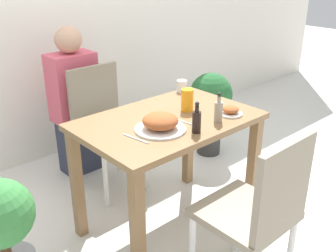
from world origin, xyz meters
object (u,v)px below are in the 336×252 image
at_px(chair_far, 104,121).
at_px(food_plate, 160,123).
at_px(juice_glass, 187,100).
at_px(person_figure, 75,103).
at_px(potted_plant_left, 3,233).
at_px(chair_near, 259,209).
at_px(drink_cup, 182,86).
at_px(potted_plant_right, 210,103).
at_px(side_plate, 231,111).
at_px(condiment_bottle, 197,121).
at_px(sauce_bottle, 219,111).

bearing_deg(chair_far, food_plate, -100.16).
xyz_separation_m(chair_far, juice_glass, (0.17, -0.68, 0.31)).
height_order(chair_far, person_figure, person_figure).
xyz_separation_m(juice_glass, potted_plant_left, (-1.16, 0.10, -0.44)).
relative_size(chair_near, drink_cup, 11.15).
bearing_deg(potted_plant_right, person_figure, 153.63).
bearing_deg(juice_glass, person_figure, 102.36).
xyz_separation_m(chair_far, food_plate, (-0.14, -0.80, 0.28)).
bearing_deg(chair_near, side_plate, -126.46).
relative_size(chair_far, person_figure, 0.78).
bearing_deg(food_plate, side_plate, -13.51).
distance_m(food_plate, condiment_bottle, 0.20).
bearing_deg(drink_cup, chair_near, -114.27).
distance_m(juice_glass, sauce_bottle, 0.24).
relative_size(chair_near, chair_far, 1.00).
relative_size(drink_cup, person_figure, 0.07).
distance_m(chair_far, juice_glass, 0.77).
distance_m(side_plate, sauce_bottle, 0.14).
height_order(food_plate, sauce_bottle, sauce_bottle).
relative_size(side_plate, sauce_bottle, 0.82).
bearing_deg(drink_cup, potted_plant_right, 21.62).
relative_size(juice_glass, sauce_bottle, 0.78).
bearing_deg(chair_far, condiment_bottle, -91.14).
height_order(food_plate, person_figure, person_figure).
bearing_deg(potted_plant_right, juice_glass, -147.31).
xyz_separation_m(potted_plant_right, person_figure, (-1.01, 0.50, 0.11)).
bearing_deg(sauce_bottle, drink_cup, 67.32).
bearing_deg(food_plate, chair_far, 79.84).
relative_size(juice_glass, potted_plant_right, 0.19).
relative_size(food_plate, drink_cup, 3.46).
height_order(potted_plant_right, person_figure, person_figure).
height_order(chair_far, condiment_bottle, condiment_bottle).
xyz_separation_m(chair_far, potted_plant_left, (-0.98, -0.59, -0.13)).
xyz_separation_m(side_plate, juice_glass, (-0.14, 0.22, 0.04)).
distance_m(chair_far, drink_cup, 0.63).
height_order(potted_plant_left, potted_plant_right, potted_plant_right).
xyz_separation_m(food_plate, drink_cup, (0.54, 0.40, -0.00)).
distance_m(chair_near, condiment_bottle, 0.55).
height_order(chair_near, potted_plant_right, chair_near).
bearing_deg(potted_plant_right, side_plate, -131.51).
bearing_deg(sauce_bottle, chair_near, -115.98).
bearing_deg(condiment_bottle, chair_far, 88.86).
xyz_separation_m(chair_far, condiment_bottle, (-0.02, -0.95, 0.31)).
xyz_separation_m(drink_cup, juice_glass, (-0.23, -0.28, 0.03)).
height_order(drink_cup, potted_plant_left, drink_cup).
xyz_separation_m(side_plate, potted_plant_right, (0.65, 0.73, -0.30)).
distance_m(side_plate, drink_cup, 0.52).
bearing_deg(side_plate, person_figure, 106.46).
height_order(chair_near, condiment_bottle, condiment_bottle).
distance_m(food_plate, potted_plant_left, 0.96).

